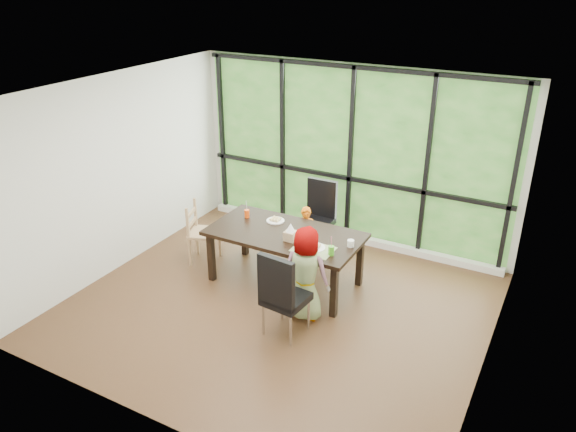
% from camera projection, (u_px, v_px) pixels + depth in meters
% --- Properties ---
extents(ground, '(5.00, 5.00, 0.00)m').
position_uv_depth(ground, '(279.00, 306.00, 7.05)').
color(ground, black).
rests_on(ground, ground).
extents(back_wall, '(5.00, 0.00, 5.00)m').
position_uv_depth(back_wall, '(352.00, 155.00, 8.28)').
color(back_wall, silver).
rests_on(back_wall, ground).
extents(foliage_backdrop, '(4.80, 0.02, 2.65)m').
position_uv_depth(foliage_backdrop, '(351.00, 156.00, 8.27)').
color(foliage_backdrop, '#25501B').
rests_on(foliage_backdrop, back_wall).
extents(window_mullions, '(4.80, 0.06, 2.65)m').
position_uv_depth(window_mullions, '(350.00, 156.00, 8.24)').
color(window_mullions, black).
rests_on(window_mullions, back_wall).
extents(window_sill, '(4.80, 0.12, 0.10)m').
position_uv_depth(window_sill, '(345.00, 236.00, 8.74)').
color(window_sill, silver).
rests_on(window_sill, ground).
extents(dining_table, '(2.04, 1.09, 0.75)m').
position_uv_depth(dining_table, '(285.00, 258.00, 7.42)').
color(dining_table, black).
rests_on(dining_table, ground).
extents(chair_window_leather, '(0.47, 0.47, 1.08)m').
position_uv_depth(chair_window_leather, '(316.00, 218.00, 8.18)').
color(chair_window_leather, black).
rests_on(chair_window_leather, ground).
extents(chair_interior_leather, '(0.50, 0.50, 1.08)m').
position_uv_depth(chair_interior_leather, '(286.00, 293.00, 6.33)').
color(chair_interior_leather, black).
rests_on(chair_interior_leather, ground).
extents(chair_end_beech, '(0.52, 0.53, 0.90)m').
position_uv_depth(chair_end_beech, '(204.00, 233.00, 7.93)').
color(chair_end_beech, '#A27752').
rests_on(chair_end_beech, ground).
extents(child_toddler, '(0.35, 0.26, 0.86)m').
position_uv_depth(child_toddler, '(306.00, 236.00, 7.90)').
color(child_toddler, orange).
rests_on(child_toddler, ground).
extents(child_older, '(0.61, 0.42, 1.19)m').
position_uv_depth(child_older, '(305.00, 273.00, 6.61)').
color(child_older, slate).
rests_on(child_older, ground).
extents(placemat, '(0.50, 0.36, 0.01)m').
position_uv_depth(placemat, '(313.00, 249.00, 6.84)').
color(placemat, tan).
rests_on(placemat, dining_table).
extents(plate_far, '(0.25, 0.25, 0.02)m').
position_uv_depth(plate_far, '(275.00, 221.00, 7.58)').
color(plate_far, white).
rests_on(plate_far, dining_table).
extents(plate_near, '(0.27, 0.27, 0.02)m').
position_uv_depth(plate_near, '(314.00, 248.00, 6.86)').
color(plate_near, white).
rests_on(plate_near, dining_table).
extents(orange_cup, '(0.07, 0.07, 0.11)m').
position_uv_depth(orange_cup, '(247.00, 214.00, 7.68)').
color(orange_cup, '#FD4D0D').
rests_on(orange_cup, dining_table).
extents(green_cup, '(0.07, 0.07, 0.12)m').
position_uv_depth(green_cup, '(331.00, 251.00, 6.69)').
color(green_cup, '#4EB824').
rests_on(green_cup, dining_table).
extents(white_mug, '(0.09, 0.09, 0.09)m').
position_uv_depth(white_mug, '(351.00, 243.00, 6.89)').
color(white_mug, white).
rests_on(white_mug, dining_table).
extents(tissue_box, '(0.14, 0.14, 0.12)m').
position_uv_depth(tissue_box, '(291.00, 236.00, 7.05)').
color(tissue_box, tan).
rests_on(tissue_box, dining_table).
extents(crepe_rolls_far, '(0.15, 0.12, 0.04)m').
position_uv_depth(crepe_rolls_far, '(275.00, 219.00, 7.57)').
color(crepe_rolls_far, tan).
rests_on(crepe_rolls_far, plate_far).
extents(crepe_rolls_near, '(0.15, 0.12, 0.04)m').
position_uv_depth(crepe_rolls_near, '(314.00, 246.00, 6.85)').
color(crepe_rolls_near, tan).
rests_on(crepe_rolls_near, plate_near).
extents(straw_white, '(0.01, 0.04, 0.20)m').
position_uv_depth(straw_white, '(247.00, 207.00, 7.64)').
color(straw_white, white).
rests_on(straw_white, orange_cup).
extents(straw_pink, '(0.01, 0.04, 0.20)m').
position_uv_depth(straw_pink, '(331.00, 243.00, 6.65)').
color(straw_pink, pink).
rests_on(straw_pink, green_cup).
extents(tissue, '(0.12, 0.12, 0.11)m').
position_uv_depth(tissue, '(291.00, 227.00, 7.00)').
color(tissue, white).
rests_on(tissue, tissue_box).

